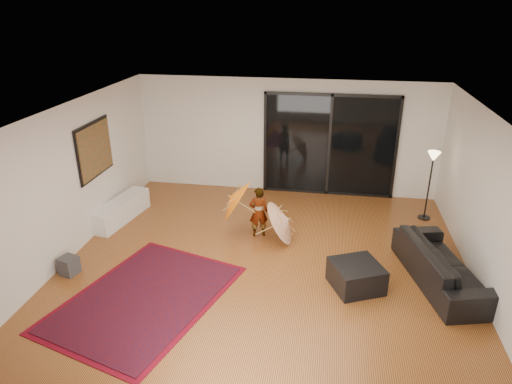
% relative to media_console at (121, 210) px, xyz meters
% --- Properties ---
extents(floor, '(7.00, 7.00, 0.00)m').
position_rel_media_console_xyz_m(floor, '(3.25, -1.32, -0.22)').
color(floor, '#A6622D').
rests_on(floor, ground).
extents(ceiling, '(7.00, 7.00, 0.00)m').
position_rel_media_console_xyz_m(ceiling, '(3.25, -1.32, 2.48)').
color(ceiling, white).
rests_on(ceiling, wall_back).
extents(wall_back, '(7.00, 0.00, 7.00)m').
position_rel_media_console_xyz_m(wall_back, '(3.25, 2.18, 1.13)').
color(wall_back, silver).
rests_on(wall_back, floor).
extents(wall_front, '(7.00, 0.00, 7.00)m').
position_rel_media_console_xyz_m(wall_front, '(3.25, -4.82, 1.13)').
color(wall_front, silver).
rests_on(wall_front, floor).
extents(wall_left, '(0.00, 7.00, 7.00)m').
position_rel_media_console_xyz_m(wall_left, '(-0.25, -1.32, 1.13)').
color(wall_left, silver).
rests_on(wall_left, floor).
extents(wall_right, '(0.00, 7.00, 7.00)m').
position_rel_media_console_xyz_m(wall_right, '(6.75, -1.32, 1.13)').
color(wall_right, silver).
rests_on(wall_right, floor).
extents(sliding_door, '(3.06, 0.07, 2.40)m').
position_rel_media_console_xyz_m(sliding_door, '(4.25, 2.15, 0.98)').
color(sliding_door, black).
rests_on(sliding_door, wall_back).
extents(painting, '(0.04, 1.28, 1.08)m').
position_rel_media_console_xyz_m(painting, '(-0.21, -0.32, 1.43)').
color(painting, black).
rests_on(painting, wall_left).
extents(media_console, '(0.67, 1.64, 0.44)m').
position_rel_media_console_xyz_m(media_console, '(0.00, 0.00, 0.00)').
color(media_console, white).
rests_on(media_console, floor).
extents(speaker, '(0.34, 0.34, 0.31)m').
position_rel_media_console_xyz_m(speaker, '(0.00, -2.08, -0.07)').
color(speaker, '#424244').
rests_on(speaker, floor).
extents(persian_rug, '(2.84, 3.39, 0.02)m').
position_rel_media_console_xyz_m(persian_rug, '(1.54, -2.54, -0.21)').
color(persian_rug, maroon).
rests_on(persian_rug, floor).
extents(sofa, '(1.39, 2.36, 0.65)m').
position_rel_media_console_xyz_m(sofa, '(6.20, -1.29, 0.10)').
color(sofa, black).
rests_on(sofa, floor).
extents(ottoman, '(0.98, 0.98, 0.42)m').
position_rel_media_console_xyz_m(ottoman, '(4.81, -1.69, -0.01)').
color(ottoman, black).
rests_on(ottoman, floor).
extents(floor_lamp, '(0.26, 0.26, 1.49)m').
position_rel_media_console_xyz_m(floor_lamp, '(6.35, 1.13, 0.95)').
color(floor_lamp, black).
rests_on(floor_lamp, floor).
extents(child, '(0.43, 0.35, 1.02)m').
position_rel_media_console_xyz_m(child, '(2.97, -0.20, 0.29)').
color(child, '#999999').
rests_on(child, floor).
extents(parasol_orange, '(0.62, 0.91, 0.91)m').
position_rel_media_console_xyz_m(parasol_orange, '(2.42, -0.25, 0.51)').
color(parasol_orange, orange).
rests_on(parasol_orange, child).
extents(parasol_white, '(0.63, 0.89, 0.95)m').
position_rel_media_console_xyz_m(parasol_white, '(3.57, -0.35, 0.28)').
color(parasol_white, white).
rests_on(parasol_white, floor).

